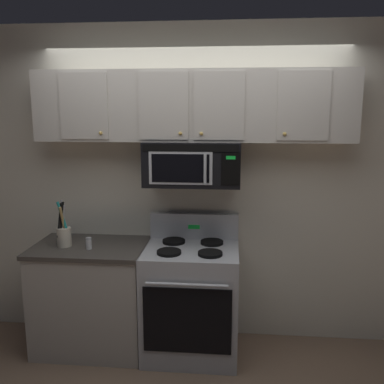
{
  "coord_description": "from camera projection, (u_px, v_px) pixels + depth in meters",
  "views": [
    {
      "loc": [
        0.31,
        -2.81,
        1.99
      ],
      "look_at": [
        0.0,
        0.49,
        1.35
      ],
      "focal_mm": 39.48,
      "sensor_mm": 36.0,
      "label": 1
    }
  ],
  "objects": [
    {
      "name": "back_wall",
      "position": [
        195.0,
        185.0,
        3.67
      ],
      "size": [
        5.2,
        0.1,
        2.7
      ],
      "primitive_type": "cube",
      "color": "silver",
      "rests_on": "ground_plane"
    },
    {
      "name": "upper_cabinets",
      "position": [
        193.0,
        106.0,
        3.33
      ],
      "size": [
        2.5,
        0.36,
        0.55
      ],
      "color": "#BCB7AD"
    },
    {
      "name": "over_range_microwave",
      "position": [
        193.0,
        163.0,
        3.38
      ],
      "size": [
        0.76,
        0.43,
        0.35
      ],
      "color": "black"
    },
    {
      "name": "ground_plane",
      "position": [
        186.0,
        381.0,
        3.15
      ],
      "size": [
        8.0,
        8.0,
        0.0
      ],
      "primitive_type": "plane",
      "color": "#7A604C"
    },
    {
      "name": "utensil_crock_cream",
      "position": [
        64.0,
        233.0,
        3.43
      ],
      "size": [
        0.11,
        0.12,
        0.38
      ],
      "color": "beige",
      "rests_on": "counter_segment"
    },
    {
      "name": "stove_range",
      "position": [
        191.0,
        298.0,
        3.48
      ],
      "size": [
        0.76,
        0.69,
        1.12
      ],
      "color": "#B7BABF",
      "rests_on": "ground_plane"
    },
    {
      "name": "salt_shaker",
      "position": [
        89.0,
        243.0,
        3.37
      ],
      "size": [
        0.05,
        0.05,
        0.1
      ],
      "color": "white",
      "rests_on": "counter_segment"
    },
    {
      "name": "counter_segment",
      "position": [
        93.0,
        296.0,
        3.56
      ],
      "size": [
        0.93,
        0.65,
        0.9
      ],
      "color": "#BCB7AD",
      "rests_on": "ground_plane"
    }
  ]
}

